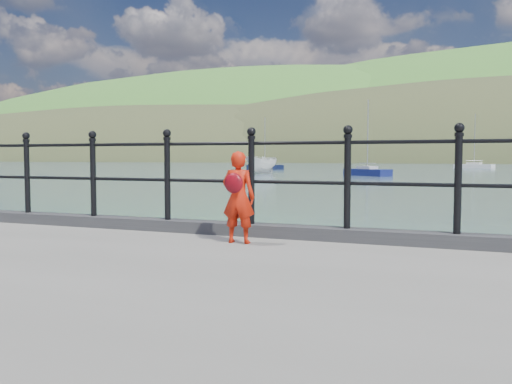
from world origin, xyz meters
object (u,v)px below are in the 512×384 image
at_px(railing, 208,169).
at_px(sailboat_deep, 474,166).
at_px(sailboat_left, 265,167).
at_px(launch_white, 261,165).
at_px(child, 238,197).
at_px(sailboat_port, 367,173).

distance_m(railing, sailboat_deep, 90.71).
relative_size(sailboat_deep, sailboat_left, 1.13).
bearing_deg(launch_white, child, -55.48).
height_order(railing, child, railing).
bearing_deg(railing, sailboat_port, 97.84).
bearing_deg(sailboat_deep, railing, -69.89).
height_order(child, sailboat_deep, sailboat_deep).
relative_size(child, sailboat_deep, 0.11).
bearing_deg(sailboat_deep, sailboat_left, -124.58).
height_order(railing, sailboat_port, sailboat_port).
bearing_deg(sailboat_left, sailboat_deep, 7.70).
distance_m(child, launch_white, 55.82).
xyz_separation_m(railing, sailboat_port, (-6.85, 49.75, -1.48)).
relative_size(launch_white, sailboat_port, 0.68).
bearing_deg(child, launch_white, -73.55).
xyz_separation_m(launch_white, sailboat_port, (12.39, -1.79, -0.72)).
bearing_deg(launch_white, sailboat_deep, 73.46).
xyz_separation_m(railing, child, (0.68, -0.60, -0.29)).
xyz_separation_m(launch_white, sailboat_left, (-7.04, 19.68, -0.72)).
height_order(child, launch_white, launch_white).
distance_m(launch_white, sailboat_left, 20.91).
height_order(launch_white, sailboat_deep, sailboat_deep).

